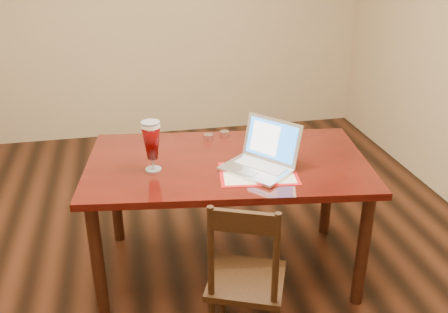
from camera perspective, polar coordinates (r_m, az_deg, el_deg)
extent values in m
plane|color=black|center=(3.25, -5.36, -13.67)|extent=(5.00, 5.00, 0.00)
cube|color=#C8B485|center=(5.09, -9.50, 16.94)|extent=(4.50, 0.01, 2.70)
cube|color=#490E09|center=(2.94, 0.39, -0.83)|extent=(1.75, 1.13, 0.04)
cylinder|color=black|center=(2.85, -14.25, -11.55)|extent=(0.07, 0.07, 0.73)
cylinder|color=black|center=(2.96, 15.58, -10.27)|extent=(0.07, 0.07, 0.73)
cylinder|color=black|center=(3.48, -12.32, -4.18)|extent=(0.07, 0.07, 0.73)
cylinder|color=black|center=(3.57, 11.79, -3.38)|extent=(0.07, 0.07, 0.73)
cube|color=#B11011|center=(2.78, 3.93, -1.95)|extent=(0.47, 0.36, 0.00)
cube|color=silver|center=(2.78, 3.93, -1.92)|extent=(0.42, 0.32, 0.00)
cube|color=silver|center=(2.80, 3.62, -1.52)|extent=(0.42, 0.44, 0.02)
cube|color=silver|center=(2.83, 4.20, -1.00)|extent=(0.28, 0.30, 0.00)
cube|color=#BBBBC0|center=(2.74, 2.79, -1.86)|extent=(0.11, 0.11, 0.00)
cube|color=silver|center=(2.86, 5.48, 1.90)|extent=(0.29, 0.32, 0.24)
cube|color=blue|center=(2.86, 5.42, 1.89)|extent=(0.25, 0.28, 0.20)
cube|color=white|center=(2.88, 4.69, 2.10)|extent=(0.15, 0.17, 0.17)
cylinder|color=silver|center=(2.84, -8.07, -1.47)|extent=(0.09, 0.09, 0.01)
cylinder|color=silver|center=(2.82, -8.11, -0.79)|extent=(0.02, 0.02, 0.06)
cylinder|color=white|center=(2.73, -8.40, 3.54)|extent=(0.10, 0.10, 0.02)
cylinder|color=silver|center=(2.73, -8.42, 3.84)|extent=(0.10, 0.10, 0.01)
cylinder|color=silver|center=(3.20, -1.78, 2.21)|extent=(0.06, 0.06, 0.04)
cylinder|color=silver|center=(3.25, 0.08, 2.57)|extent=(0.06, 0.06, 0.04)
cube|color=black|center=(2.61, 2.58, -13.99)|extent=(0.48, 0.47, 0.04)
cylinder|color=black|center=(2.86, -0.18, -15.02)|extent=(0.04, 0.04, 0.37)
cylinder|color=black|center=(2.84, 6.09, -15.67)|extent=(0.04, 0.04, 0.37)
cylinder|color=black|center=(2.36, -1.52, -10.80)|extent=(0.03, 0.03, 0.48)
cylinder|color=black|center=(2.33, 5.97, -11.55)|extent=(0.03, 0.03, 0.48)
cube|color=black|center=(2.24, 2.27, -7.49)|extent=(0.29, 0.14, 0.11)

